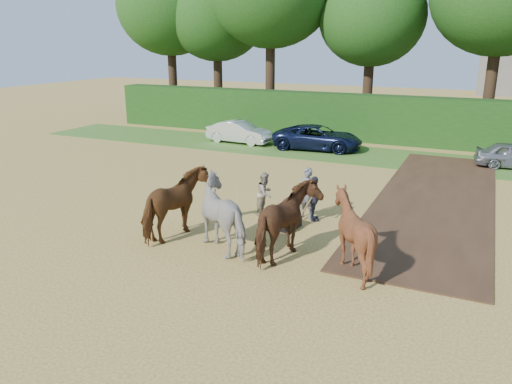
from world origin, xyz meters
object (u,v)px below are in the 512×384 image
Objects in this scene: spectator_near at (265,193)px; parked_cars at (474,152)px; spectator_far at (314,199)px; plough_team at (260,217)px.

spectator_near is 13.65m from parked_cars.
spectator_far is (1.90, 0.08, 0.03)m from spectator_near.
spectator_far is at bearing -112.92° from parked_cars.
spectator_far is 0.05× the size of parked_cars.
spectator_near is 1.90m from spectator_far.
parked_cars is (5.57, 15.14, -0.42)m from plough_team.
plough_team reaches higher than parked_cars.
plough_team is (-0.61, -3.42, 0.30)m from spectator_far.
spectator_near is at bearing 68.28° from spectator_far.
parked_cars is (6.86, 11.80, -0.10)m from spectator_near.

